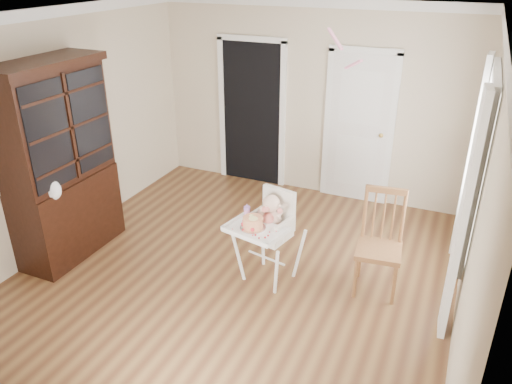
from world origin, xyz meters
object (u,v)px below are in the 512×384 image
at_px(dining_chair, 379,246).
at_px(sippy_cup, 247,212).
at_px(high_chair, 269,227).
at_px(cake, 253,223).
at_px(china_cabinet, 60,163).

bearing_deg(dining_chair, sippy_cup, -171.65).
xyz_separation_m(high_chair, sippy_cup, (-0.23, -0.05, 0.15)).
relative_size(high_chair, cake, 3.95).
distance_m(high_chair, dining_chair, 1.14).
height_order(cake, china_cabinet, china_cabinet).
bearing_deg(cake, high_chair, 68.09).
xyz_separation_m(cake, china_cabinet, (-2.25, -0.17, 0.34)).
distance_m(cake, china_cabinet, 2.28).
bearing_deg(dining_chair, cake, -162.75).
bearing_deg(sippy_cup, high_chair, 12.27).
bearing_deg(sippy_cup, cake, -50.02).
xyz_separation_m(high_chair, dining_chair, (1.09, 0.29, -0.13)).
height_order(high_chair, sippy_cup, high_chair).
distance_m(sippy_cup, dining_chair, 1.39).
distance_m(high_chair, cake, 0.27).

